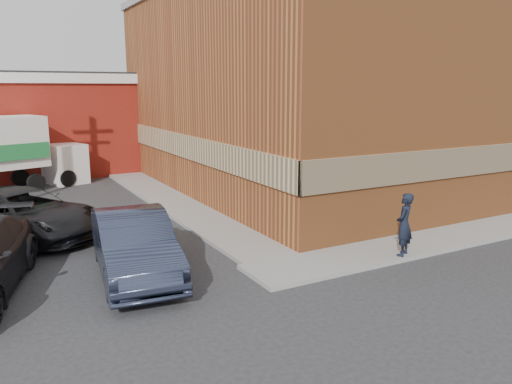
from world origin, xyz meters
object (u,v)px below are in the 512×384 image
sedan (134,244)px  suv_a (24,214)px  brick_building (318,90)px  man (404,224)px

sedan → suv_a: 5.47m
brick_building → man: bearing=-113.2°
brick_building → sedan: bearing=-144.8°
man → suv_a: 11.83m
man → brick_building: bearing=-144.2°
brick_building → sedan: 14.60m
brick_building → man: (-4.51, -10.55, -3.67)m
brick_building → sedan: brick_building is taller
sedan → man: bearing=-12.4°
brick_building → sedan: (-11.50, -8.12, -3.85)m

